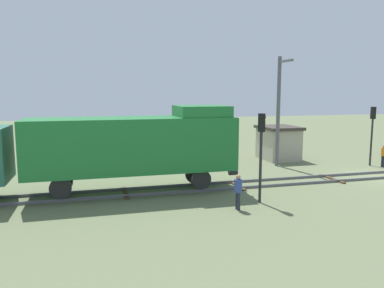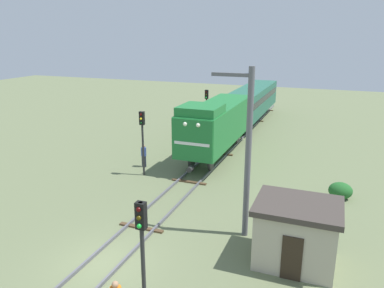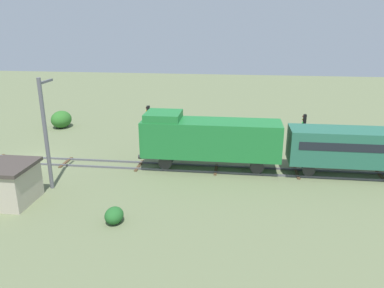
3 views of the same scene
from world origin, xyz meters
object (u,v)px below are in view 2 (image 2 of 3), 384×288
object	(u,v)px
passenger_car_leading	(253,99)
worker_by_signal	(144,154)
relay_hut	(296,233)
traffic_signal_near	(142,242)
locomotive	(217,123)
traffic_signal_far	(206,102)
catenary_mast	(247,151)
traffic_signal_mid	(142,132)

from	to	relation	value
passenger_car_leading	worker_by_signal	size ratio (longest dim) A/B	8.24
relay_hut	passenger_car_leading	bearing A→B (deg)	106.17
worker_by_signal	traffic_signal_near	bearing A→B (deg)	-176.10
locomotive	passenger_car_leading	world-z (taller)	locomotive
passenger_car_leading	traffic_signal_far	world-z (taller)	traffic_signal_far
passenger_car_leading	worker_by_signal	distance (m)	18.12
catenary_mast	locomotive	bearing A→B (deg)	114.00
traffic_signal_mid	worker_by_signal	distance (m)	2.72
traffic_signal_far	worker_by_signal	world-z (taller)	traffic_signal_far
traffic_signal_far	traffic_signal_mid	bearing A→B (deg)	-89.17
traffic_signal_mid	relay_hut	size ratio (longest dim) A/B	1.28
traffic_signal_near	relay_hut	distance (m)	7.11
locomotive	relay_hut	world-z (taller)	locomotive
worker_by_signal	relay_hut	world-z (taller)	relay_hut
traffic_signal_mid	catenary_mast	size ratio (longest dim) A/B	0.55
traffic_signal_near	relay_hut	xyz separation A→B (m)	(4.30, 5.41, -1.68)
catenary_mast	worker_by_signal	bearing A→B (deg)	143.08
passenger_car_leading	traffic_signal_near	bearing A→B (deg)	-84.16
passenger_car_leading	relay_hut	size ratio (longest dim) A/B	4.00
traffic_signal_far	worker_by_signal	distance (m)	12.40
traffic_signal_near	worker_by_signal	world-z (taller)	traffic_signal_near
traffic_signal_near	relay_hut	size ratio (longest dim) A/B	1.27
catenary_mast	relay_hut	bearing A→B (deg)	-29.41
passenger_car_leading	traffic_signal_near	world-z (taller)	traffic_signal_near
locomotive	traffic_signal_near	bearing A→B (deg)	-79.89
traffic_signal_mid	traffic_signal_far	xyz separation A→B (m)	(-0.20, 13.76, -0.28)
locomotive	traffic_signal_mid	size ratio (longest dim) A/B	2.59
locomotive	traffic_signal_mid	world-z (taller)	locomotive
passenger_car_leading	catenary_mast	world-z (taller)	catenary_mast
catenary_mast	relay_hut	world-z (taller)	catenary_mast
traffic_signal_far	catenary_mast	distance (m)	20.99
worker_by_signal	traffic_signal_mid	bearing A→B (deg)	-176.63
passenger_car_leading	worker_by_signal	world-z (taller)	passenger_car_leading
traffic_signal_mid	catenary_mast	bearing A→B (deg)	-32.68
passenger_car_leading	traffic_signal_near	size ratio (longest dim) A/B	3.16
relay_hut	traffic_signal_near	bearing A→B (deg)	-128.47
traffic_signal_mid	worker_by_signal	bearing A→B (deg)	117.80
locomotive	worker_by_signal	xyz separation A→B (m)	(-4.20, -4.23, -1.78)
passenger_car_leading	catenary_mast	distance (m)	24.99
locomotive	passenger_car_leading	bearing A→B (deg)	90.00
passenger_car_leading	catenary_mast	xyz separation A→B (m)	(4.94, -24.43, 1.77)
passenger_car_leading	traffic_signal_far	size ratio (longest dim) A/B	3.45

